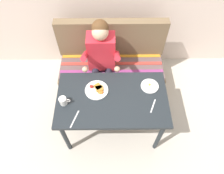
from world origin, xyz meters
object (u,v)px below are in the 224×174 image
Objects in this scene: knife at (75,119)px; fork at (153,106)px; plate_breakfast at (97,90)px; plate_eggs at (150,86)px; couch at (112,67)px; person at (101,57)px; table at (112,102)px; coffee_mug at (63,101)px.

fork is at bearing 29.92° from knife.
plate_breakfast is 0.41m from knife.
couch is at bearing 124.16° from plate_eggs.
person reaches higher than knife.
plate_breakfast is (-0.17, 0.10, 0.10)m from table.
plate_breakfast is 0.63m from fork.
coffee_mug is (-0.51, -0.06, 0.13)m from table.
couch is (0.00, 0.76, -0.32)m from table.
fork is (0.43, -0.87, 0.40)m from couch.
plate_breakfast is 1.30× the size of plate_eggs.
table is 6.00× the size of knife.
person is at bearing -125.92° from couch.
plate_eggs is at bearing -39.07° from person.
coffee_mug reaches higher than fork.
fork is 0.85× the size of knife.
table is at bearing 6.54° from coffee_mug.
couch is at bearing 58.27° from coffee_mug.
couch reaches higher than plate_breakfast.
person is at bearing 151.47° from fork.
fork is at bearing -2.80° from coffee_mug.
fork reaches higher than table.
couch is at bearing 90.00° from table.
fork is (0.01, -0.25, -0.01)m from plate_eggs.
coffee_mug is at bearing 144.15° from knife.
fork is at bearing -19.06° from plate_breakfast.
plate_eggs is at bearing 19.22° from table.
couch is 1.15m from knife.
plate_eggs is at bearing 46.07° from knife.
table is 6.09× the size of plate_eggs.
table is 0.22m from plate_breakfast.
person is 10.27× the size of coffee_mug.
coffee_mug is at bearing -167.57° from plate_eggs.
fork is at bearing -13.69° from table.
table is 0.61m from person.
person is 0.75m from coffee_mug.
coffee_mug is 0.69× the size of fork.
knife is at bearing -106.85° from person.
couch is 0.46m from person.
plate_breakfast reaches higher than plate_eggs.
couch is 7.20× the size of knife.
table is 0.53m from coffee_mug.
couch is at bearing 75.91° from plate_breakfast.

